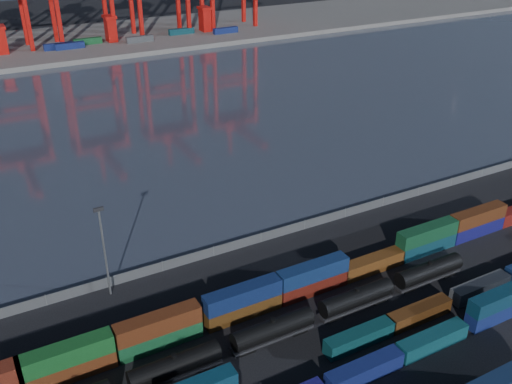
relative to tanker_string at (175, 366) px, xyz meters
name	(u,v)px	position (x,y,z in m)	size (l,w,h in m)	color
ground	(348,328)	(27.25, -3.18, -2.09)	(700.00, 700.00, 0.00)	black
harbor_water	(136,119)	(27.25, 101.82, -2.08)	(700.00, 700.00, 0.00)	#323948
far_quay	(61,44)	(27.25, 206.82, -1.09)	(700.00, 70.00, 2.00)	#514F4C
container_row_south	(344,375)	(19.47, -12.45, 0.03)	(139.68, 2.45, 5.22)	#494D4F
container_row_mid	(403,318)	(34.78, -6.83, -0.35)	(141.10, 2.39, 5.09)	#3B3D40
container_row_north	(291,287)	(23.15, 7.16, 0.39)	(142.62, 2.61, 5.57)	navy
tanker_string	(175,366)	(0.00, 0.00, 0.00)	(106.54, 2.91, 4.16)	black
waterfront_fence	(261,238)	(27.25, 24.82, -1.08)	(160.12, 0.12, 2.20)	#595B5E
yard_light_mast	(104,247)	(-2.75, 22.82, 7.21)	(1.60, 0.40, 16.60)	slate
quay_containers	(41,49)	(16.26, 192.29, 1.21)	(172.58, 10.99, 2.60)	navy
straddle_carriers	(58,33)	(24.75, 196.82, 5.73)	(140.00, 7.00, 11.10)	red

